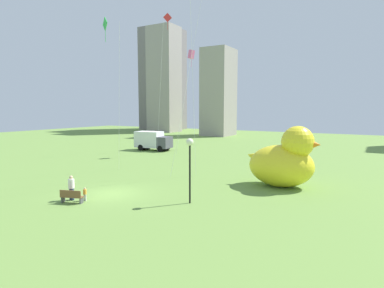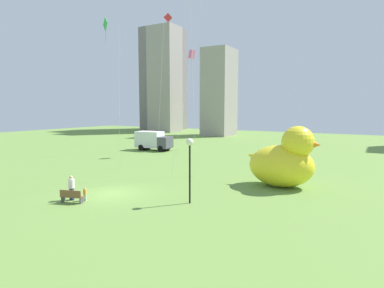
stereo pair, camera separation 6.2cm
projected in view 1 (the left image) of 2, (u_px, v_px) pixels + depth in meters
The scene contains 11 objects.
ground_plane at pixel (112, 194), 23.82m from camera, with size 140.00×140.00×0.00m, color olive.
park_bench at pixel (71, 196), 21.45m from camera, with size 1.60×0.91×0.90m.
person_adult at pixel (71, 187), 22.12m from camera, with size 0.42×0.42×1.72m.
person_child at pixel (85, 193), 21.99m from camera, with size 0.23×0.23×0.93m.
giant_inflatable_duck at pixel (284, 161), 25.80m from camera, with size 5.99×3.84×4.97m.
lamppost at pixel (190, 153), 21.14m from camera, with size 0.49×0.49×4.37m.
box_truck at pixel (153, 141), 48.51m from camera, with size 5.71×2.80×2.85m.
city_skyline at pixel (252, 74), 78.92m from camera, with size 87.64×20.72×33.41m.
kite_red at pixel (167, 27), 45.45m from camera, with size 1.90×2.48×19.73m.
kite_pink at pixel (191, 55), 43.20m from camera, with size 2.21×2.91×14.20m.
kite_green at pixel (107, 32), 30.49m from camera, with size 2.20×1.94×14.93m.
Camera 1 is at (16.92, -17.04, 6.32)m, focal length 30.02 mm.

